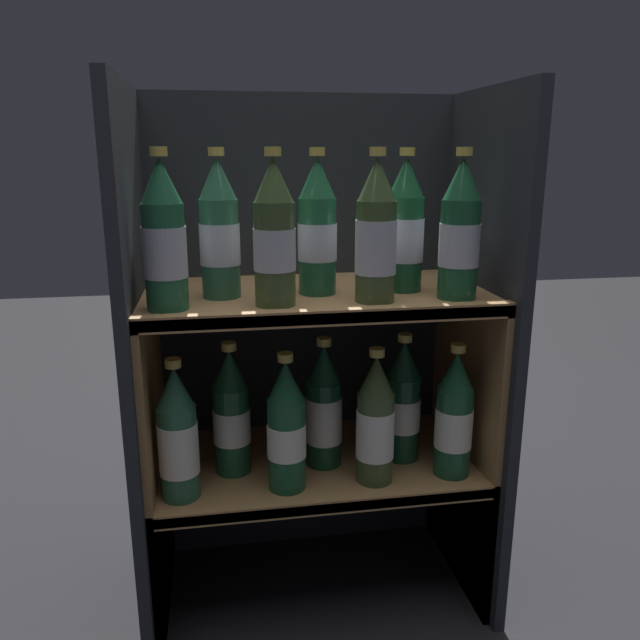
# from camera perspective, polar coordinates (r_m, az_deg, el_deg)

# --- Properties ---
(fridge_back_wall) EXTENTS (0.64, 0.02, 0.96)m
(fridge_back_wall) POSITION_cam_1_polar(r_m,az_deg,el_deg) (1.30, -1.60, -1.38)
(fridge_back_wall) COLOR #23262B
(fridge_back_wall) RESTS_ON ground_plane
(fridge_side_left) EXTENTS (0.02, 0.36, 0.96)m
(fridge_side_left) POSITION_cam_1_polar(r_m,az_deg,el_deg) (1.14, -16.08, -4.47)
(fridge_side_left) COLOR #23262B
(fridge_side_left) RESTS_ON ground_plane
(fridge_side_right) EXTENTS (0.02, 0.36, 0.96)m
(fridge_side_right) POSITION_cam_1_polar(r_m,az_deg,el_deg) (1.23, 14.07, -2.90)
(fridge_side_right) COLOR #23262B
(fridge_side_right) RESTS_ON ground_plane
(shelf_lower) EXTENTS (0.60, 0.32, 0.29)m
(shelf_lower) POSITION_cam_1_polar(r_m,az_deg,el_deg) (1.24, -0.31, -15.11)
(shelf_lower) COLOR #9E7547
(shelf_lower) RESTS_ON ground_plane
(shelf_upper) EXTENTS (0.60, 0.32, 0.61)m
(shelf_upper) POSITION_cam_1_polar(r_m,az_deg,el_deg) (1.15, -0.35, -5.93)
(shelf_upper) COLOR #9E7547
(shelf_upper) RESTS_ON ground_plane
(bottle_upper_front_0) EXTENTS (0.07, 0.07, 0.25)m
(bottle_upper_front_0) POSITION_cam_1_polar(r_m,az_deg,el_deg) (0.98, -14.06, 7.09)
(bottle_upper_front_0) COLOR #1E5638
(bottle_upper_front_0) RESTS_ON shelf_upper
(bottle_upper_front_1) EXTENTS (0.07, 0.07, 0.25)m
(bottle_upper_front_1) POSITION_cam_1_polar(r_m,az_deg,el_deg) (0.98, -4.20, 7.55)
(bottle_upper_front_1) COLOR #384C28
(bottle_upper_front_1) RESTS_ON shelf_upper
(bottle_upper_front_2) EXTENTS (0.07, 0.07, 0.25)m
(bottle_upper_front_2) POSITION_cam_1_polar(r_m,az_deg,el_deg) (1.01, 5.14, 7.66)
(bottle_upper_front_2) COLOR #384C28
(bottle_upper_front_2) RESTS_ON shelf_upper
(bottle_upper_front_3) EXTENTS (0.07, 0.07, 0.25)m
(bottle_upper_front_3) POSITION_cam_1_polar(r_m,az_deg,el_deg) (1.06, 12.66, 7.72)
(bottle_upper_front_3) COLOR #194C2D
(bottle_upper_front_3) RESTS_ON shelf_upper
(bottle_upper_back_0) EXTENTS (0.07, 0.07, 0.25)m
(bottle_upper_back_0) POSITION_cam_1_polar(r_m,az_deg,el_deg) (1.05, -9.18, 7.89)
(bottle_upper_back_0) COLOR #285B42
(bottle_upper_back_0) RESTS_ON shelf_upper
(bottle_upper_back_1) EXTENTS (0.07, 0.07, 0.25)m
(bottle_upper_back_1) POSITION_cam_1_polar(r_m,az_deg,el_deg) (1.07, -0.17, 8.19)
(bottle_upper_back_1) COLOR #1E5638
(bottle_upper_back_1) RESTS_ON shelf_upper
(bottle_upper_back_2) EXTENTS (0.07, 0.07, 0.25)m
(bottle_upper_back_2) POSITION_cam_1_polar(r_m,az_deg,el_deg) (1.10, 7.75, 8.23)
(bottle_upper_back_2) COLOR #194C2D
(bottle_upper_back_2) RESTS_ON shelf_upper
(bottle_lower_front_0) EXTENTS (0.07, 0.07, 0.25)m
(bottle_lower_front_0) POSITION_cam_1_polar(r_m,az_deg,el_deg) (1.08, -12.87, -10.47)
(bottle_lower_front_0) COLOR #285B42
(bottle_lower_front_0) RESTS_ON shelf_lower
(bottle_lower_front_1) EXTENTS (0.07, 0.07, 0.25)m
(bottle_lower_front_1) POSITION_cam_1_polar(r_m,az_deg,el_deg) (1.08, -3.09, -9.94)
(bottle_lower_front_1) COLOR #194C2D
(bottle_lower_front_1) RESTS_ON shelf_lower
(bottle_lower_front_2) EXTENTS (0.07, 0.07, 0.25)m
(bottle_lower_front_2) POSITION_cam_1_polar(r_m,az_deg,el_deg) (1.11, 5.08, -9.44)
(bottle_lower_front_2) COLOR #384C28
(bottle_lower_front_2) RESTS_ON shelf_lower
(bottle_lower_front_3) EXTENTS (0.07, 0.07, 0.25)m
(bottle_lower_front_3) POSITION_cam_1_polar(r_m,az_deg,el_deg) (1.15, 12.16, -8.73)
(bottle_lower_front_3) COLOR #194C2D
(bottle_lower_front_3) RESTS_ON shelf_lower
(bottle_lower_back_0) EXTENTS (0.07, 0.07, 0.25)m
(bottle_lower_back_0) POSITION_cam_1_polar(r_m,az_deg,el_deg) (1.14, -8.09, -8.62)
(bottle_lower_back_0) COLOR #194C2D
(bottle_lower_back_0) RESTS_ON shelf_lower
(bottle_lower_back_1) EXTENTS (0.07, 0.07, 0.25)m
(bottle_lower_back_1) POSITION_cam_1_polar(r_m,az_deg,el_deg) (1.16, 0.36, -8.22)
(bottle_lower_back_1) COLOR #144228
(bottle_lower_back_1) RESTS_ON shelf_lower
(bottle_lower_back_2) EXTENTS (0.07, 0.07, 0.25)m
(bottle_lower_back_2) POSITION_cam_1_polar(r_m,az_deg,el_deg) (1.19, 7.57, -7.61)
(bottle_lower_back_2) COLOR #144228
(bottle_lower_back_2) RESTS_ON shelf_lower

